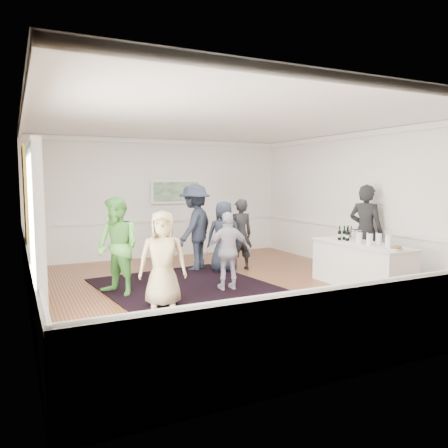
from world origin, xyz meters
name	(u,v)px	position (x,y,z in m)	size (l,w,h in m)	color
floor	(226,289)	(0.00, 0.00, 0.00)	(8.00, 8.00, 0.00)	brown
ceiling	(226,122)	(0.00, 0.00, 3.20)	(7.00, 8.00, 0.02)	white
wall_left	(25,213)	(-3.50, 0.00, 1.60)	(0.02, 8.00, 3.20)	white
wall_right	(365,203)	(3.50, 0.00, 1.60)	(0.02, 8.00, 3.20)	white
wall_back	(162,198)	(0.00, 4.00, 1.60)	(7.00, 0.02, 3.20)	white
wall_front	(388,229)	(0.00, -4.00, 1.60)	(7.00, 0.02, 3.20)	white
wainscoting	(226,264)	(0.00, 0.00, 0.50)	(7.00, 8.00, 1.00)	white
mirror	(25,197)	(-3.45, 1.30, 1.80)	(0.05, 1.25, 1.85)	gold
doorway	(35,240)	(-3.45, -1.90, 1.42)	(0.10, 1.78, 2.56)	white
landscape_painting	(176,192)	(0.40, 3.95, 1.78)	(1.44, 0.06, 0.66)	white
area_rug	(194,290)	(-0.61, 0.16, 0.01)	(3.08, 4.05, 0.02)	black
serving_table	(362,265)	(2.47, -1.03, 0.44)	(0.83, 2.16, 0.88)	white
bartender	(366,231)	(3.20, -0.35, 1.01)	(0.73, 0.48, 2.01)	black
guest_tan	(163,259)	(-1.47, -0.59, 0.81)	(0.79, 0.51, 1.62)	tan
guest_green	(118,246)	(-1.97, 0.50, 0.90)	(0.88, 0.68, 1.81)	#58B548
guest_lilac	(228,251)	(0.02, -0.07, 0.75)	(0.88, 0.37, 1.51)	silver
guest_dark_a	(195,227)	(0.15, 1.95, 1.00)	(1.30, 0.75, 2.01)	#1E2533
guest_dark_b	(240,234)	(1.10, 1.50, 0.83)	(0.61, 0.40, 1.67)	black
guest_navy	(224,236)	(0.66, 1.46, 0.82)	(0.80, 0.52, 1.63)	#1E2533
wine_bottles	(346,233)	(2.49, -0.54, 1.03)	(0.30, 0.24, 0.31)	black
juice_pitchers	(374,239)	(2.48, -1.31, 1.00)	(0.35, 0.63, 0.24)	#82BE44
ice_bucket	(355,236)	(2.48, -0.80, 0.99)	(0.26, 0.26, 0.24)	silver
nut_bowl	(396,249)	(2.38, -1.94, 0.91)	(0.23, 0.23, 0.08)	white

